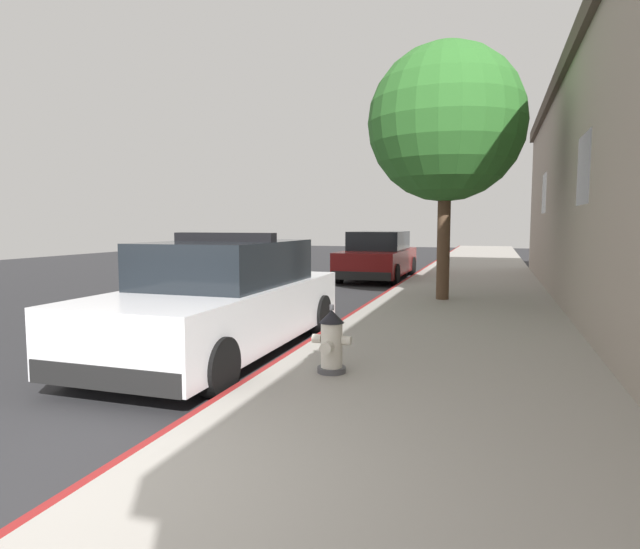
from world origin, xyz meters
name	(u,v)px	position (x,y,z in m)	size (l,w,h in m)	color
ground_plane	(227,297)	(-4.14, 10.00, -0.10)	(34.15, 60.00, 0.20)	#2B2B2D
sidewalk_pavement	(466,301)	(1.86, 10.00, 0.08)	(3.71, 60.00, 0.15)	#9E9991
curb_painted_edge	(383,297)	(-0.04, 10.00, 0.08)	(0.08, 60.00, 0.15)	maroon
police_cruiser	(224,300)	(-1.13, 4.22, 0.74)	(1.94, 4.84, 1.68)	white
parked_car_silver_ahead	(378,256)	(-1.18, 14.91, 0.74)	(1.94, 4.84, 1.56)	maroon
fire_hydrant	(331,341)	(0.74, 3.22, 0.50)	(0.44, 0.40, 0.76)	#4C4C51
street_tree	(446,124)	(1.38, 9.57, 3.94)	(3.34, 3.34, 5.47)	brown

